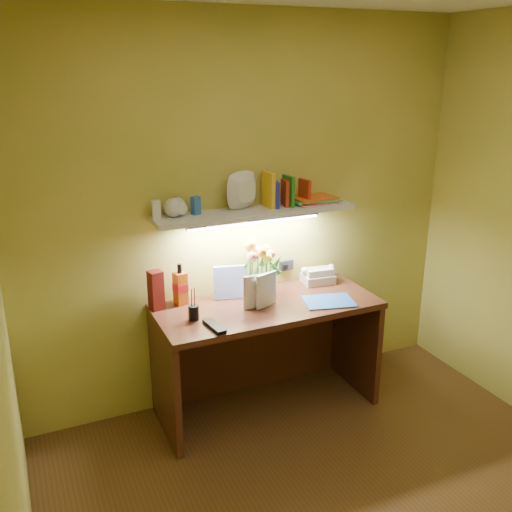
{
  "coord_description": "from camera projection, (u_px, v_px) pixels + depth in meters",
  "views": [
    {
      "loc": [
        -1.41,
        -1.76,
        2.18
      ],
      "look_at": [
        -0.01,
        1.35,
        1.02
      ],
      "focal_mm": 40.0,
      "sensor_mm": 36.0,
      "label": 1
    }
  ],
  "objects": [
    {
      "name": "whisky_box",
      "position": [
        156.0,
        290.0,
        3.45
      ],
      "size": [
        0.09,
        0.09,
        0.25
      ],
      "primitive_type": "cube",
      "rotation": [
        0.0,
        0.0,
        0.19
      ],
      "color": "#5D120D",
      "rests_on": "desk"
    },
    {
      "name": "desk_book_a",
      "position": [
        243.0,
        294.0,
        3.44
      ],
      "size": [
        0.16,
        0.02,
        0.22
      ],
      "primitive_type": "imported",
      "rotation": [
        0.0,
        0.0,
        -0.0
      ],
      "color": "beige",
      "rests_on": "desk"
    },
    {
      "name": "wall_shelf",
      "position": [
        255.0,
        207.0,
        3.53
      ],
      "size": [
        1.3,
        0.31,
        0.25
      ],
      "color": "silver",
      "rests_on": "ground"
    },
    {
      "name": "flower_bouquet",
      "position": [
        260.0,
        269.0,
        3.65
      ],
      "size": [
        0.27,
        0.27,
        0.36
      ],
      "primitive_type": null,
      "rotation": [
        0.0,
        0.0,
        0.23
      ],
      "color": "#0C143C",
      "rests_on": "desk"
    },
    {
      "name": "desk",
      "position": [
        267.0,
        357.0,
        3.69
      ],
      "size": [
        1.4,
        0.6,
        0.75
      ],
      "primitive_type": "cube",
      "color": "#33180E",
      "rests_on": "ground"
    },
    {
      "name": "desk_clock",
      "position": [
        327.0,
        272.0,
        4.0
      ],
      "size": [
        0.08,
        0.04,
        0.08
      ],
      "primitive_type": "cube",
      "rotation": [
        0.0,
        0.0,
        0.04
      ],
      "color": "silver",
      "rests_on": "desk"
    },
    {
      "name": "desk_book_b",
      "position": [
        257.0,
        293.0,
        3.44
      ],
      "size": [
        0.16,
        0.06,
        0.22
      ],
      "primitive_type": "imported",
      "rotation": [
        0.0,
        0.0,
        0.3
      ],
      "color": "silver",
      "rests_on": "desk"
    },
    {
      "name": "blue_folder",
      "position": [
        329.0,
        301.0,
        3.59
      ],
      "size": [
        0.36,
        0.3,
        0.01
      ],
      "primitive_type": "cube",
      "rotation": [
        0.0,
        0.0,
        -0.25
      ],
      "color": "#2B60AF",
      "rests_on": "desk"
    },
    {
      "name": "telephone",
      "position": [
        318.0,
        274.0,
        3.89
      ],
      "size": [
        0.22,
        0.18,
        0.12
      ],
      "primitive_type": null,
      "rotation": [
        0.0,
        0.0,
        -0.12
      ],
      "color": "beige",
      "rests_on": "desk"
    },
    {
      "name": "art_card",
      "position": [
        230.0,
        282.0,
        3.63
      ],
      "size": [
        0.22,
        0.09,
        0.21
      ],
      "primitive_type": null,
      "rotation": [
        0.0,
        0.0,
        -0.24
      ],
      "color": "silver",
      "rests_on": "desk"
    },
    {
      "name": "pen_cup",
      "position": [
        193.0,
        308.0,
        3.32
      ],
      "size": [
        0.07,
        0.07,
        0.15
      ],
      "primitive_type": "cylinder",
      "rotation": [
        0.0,
        0.0,
        0.22
      ],
      "color": "black",
      "rests_on": "desk"
    },
    {
      "name": "whisky_bottle",
      "position": [
        180.0,
        284.0,
        3.52
      ],
      "size": [
        0.08,
        0.08,
        0.26
      ],
      "primitive_type": null,
      "rotation": [
        0.0,
        0.0,
        0.23
      ],
      "color": "#A03D0A",
      "rests_on": "desk"
    },
    {
      "name": "tv_remote",
      "position": [
        214.0,
        326.0,
        3.24
      ],
      "size": [
        0.08,
        0.2,
        0.02
      ],
      "primitive_type": "cube",
      "rotation": [
        0.0,
        0.0,
        0.12
      ],
      "color": "black",
      "rests_on": "desk"
    }
  ]
}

